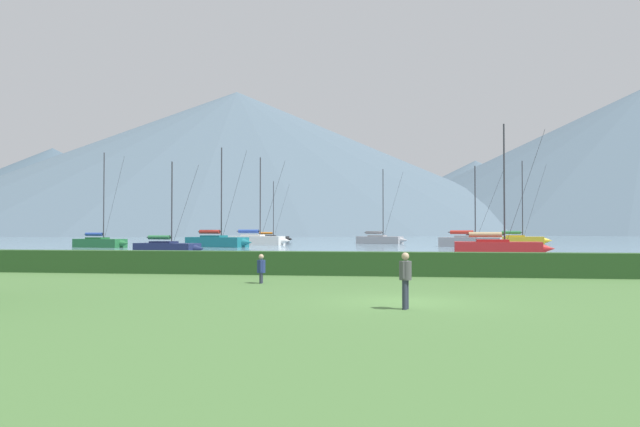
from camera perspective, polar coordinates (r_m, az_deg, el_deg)
The scene contains 17 objects.
ground_plane at distance 20.03m, azimuth 7.78°, elevation -8.12°, with size 1000.00×1000.00×0.00m, color #477038.
harbor_water at distance 156.91m, azimuth 8.11°, elevation -2.25°, with size 320.00×246.00×0.00m, color slate.
hedge_line at distance 30.95m, azimuth 7.91°, elevation -4.64°, with size 80.00×1.20×1.18m, color #284C23.
sailboat_slip_0 at distance 88.58m, azimuth -5.89°, elevation -2.41°, with size 9.49×3.98×12.55m.
sailboat_slip_1 at distance 59.71m, azimuth -13.91°, elevation -3.04°, with size 7.33×3.51×8.65m.
sailboat_slip_2 at distance 97.13m, azimuth 5.59°, elevation -2.37°, with size 8.26×4.62×11.66m.
sailboat_slip_3 at distance 109.22m, azimuth -4.55°, elevation -2.31°, with size 7.37×2.82×10.70m.
sailboat_slip_4 at distance 79.41m, azimuth -9.45°, elevation -2.52°, with size 9.36×5.01×12.66m.
sailboat_slip_5 at distance 57.07m, azimuth 16.20°, elevation -2.98°, with size 8.67×2.92×11.68m.
sailboat_slip_6 at distance 81.41m, azimuth -19.65°, elevation -2.50°, with size 7.93×3.92×11.82m.
sailboat_slip_7 at distance 96.76m, azimuth 17.94°, elevation -2.30°, with size 8.57×3.67×12.49m.
sailboat_slip_10 at distance 81.70m, azimuth 13.81°, elevation -2.49°, with size 9.08×4.54×10.44m.
person_seated_viewer at distance 26.61m, azimuth -5.46°, elevation -4.98°, with size 0.36×0.57×1.25m.
person_standing_walker at distance 18.18m, azimuth 7.90°, elevation -5.72°, with size 0.36×0.55×1.65m.
distant_hill_west_ridge at distance 349.54m, azimuth -7.72°, elevation 4.73°, with size 354.10×354.10×79.23m, color #4C6070.
distant_hill_central_peak at distance 387.73m, azimuth 14.20°, elevation 1.54°, with size 180.41×180.41×43.93m, color #4C6070.
distant_hill_east_ridge at distance 382.44m, azimuth -23.54°, elevation 1.98°, with size 194.21×194.21×48.29m, color #425666.
Camera 1 is at (0.14, -19.90, 2.35)m, focal length 34.59 mm.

